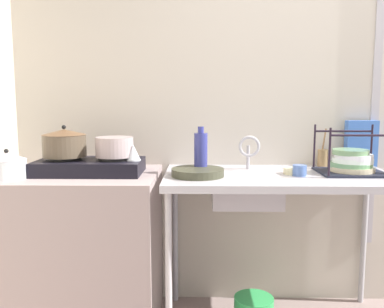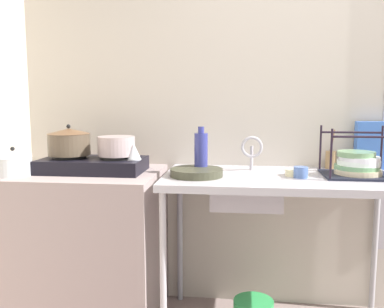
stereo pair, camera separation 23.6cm
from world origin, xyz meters
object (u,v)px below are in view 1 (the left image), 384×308
(frying_pan, at_px, (198,172))
(dish_rack, at_px, (352,163))
(pot_on_left_burner, at_px, (64,143))
(bottle_by_sink, at_px, (201,153))
(percolator, at_px, (133,160))
(cereal_box, at_px, (361,144))
(faucet, at_px, (249,148))
(stove, at_px, (90,166))
(small_bowl_on_drainboard, at_px, (293,171))
(pot_on_right_burner, at_px, (114,147))
(utensil_jar, at_px, (323,157))
(pot_beside_stove, at_px, (7,166))
(sink_basin, at_px, (246,189))
(cup_by_rack, at_px, (299,170))

(frying_pan, relative_size, dish_rack, 0.80)
(pot_on_left_burner, distance_m, bottle_by_sink, 0.78)
(percolator, xyz_separation_m, cereal_box, (1.40, 0.32, 0.06))
(faucet, bearing_deg, cereal_box, 12.03)
(stove, xyz_separation_m, dish_rack, (1.51, 0.03, 0.02))
(faucet, bearing_deg, bottle_by_sink, -157.91)
(small_bowl_on_drainboard, height_order, cereal_box, cereal_box)
(pot_on_right_burner, distance_m, utensil_jar, 1.31)
(stove, xyz_separation_m, cereal_box, (1.66, 0.29, 0.10))
(pot_on_right_burner, xyz_separation_m, dish_rack, (1.37, 0.03, -0.09))
(pot_beside_stove, xyz_separation_m, cereal_box, (2.06, 0.46, 0.08))
(sink_basin, distance_m, dish_rack, 0.63)
(percolator, bearing_deg, sink_basin, 2.18)
(frying_pan, bearing_deg, sink_basin, 12.23)
(percolator, height_order, small_bowl_on_drainboard, percolator)
(frying_pan, xyz_separation_m, dish_rack, (0.89, 0.10, 0.04))
(bottle_by_sink, bearing_deg, stove, -178.52)
(pot_on_left_burner, height_order, small_bowl_on_drainboard, pot_on_left_burner)
(pot_on_right_burner, relative_size, sink_basin, 0.55)
(sink_basin, bearing_deg, utensil_jar, 29.60)
(bottle_by_sink, relative_size, utensil_jar, 1.12)
(stove, xyz_separation_m, pot_on_left_burner, (-0.14, -0.00, 0.13))
(cup_by_rack, xyz_separation_m, bottle_by_sink, (-0.55, 0.06, 0.09))
(dish_rack, xyz_separation_m, small_bowl_on_drainboard, (-0.34, -0.03, -0.05))
(pot_on_right_burner, xyz_separation_m, faucet, (0.79, 0.13, -0.02))
(pot_on_left_burner, bearing_deg, sink_basin, -0.50)
(stove, distance_m, pot_on_right_burner, 0.18)
(pot_beside_stove, xyz_separation_m, utensil_jar, (1.82, 0.46, -0.01))
(stove, distance_m, cereal_box, 1.69)
(pot_on_right_burner, relative_size, small_bowl_on_drainboard, 1.96)
(frying_pan, xyz_separation_m, cup_by_rack, (0.57, 0.02, 0.01))
(pot_on_right_burner, relative_size, bottle_by_sink, 0.80)
(pot_on_left_burner, relative_size, percolator, 1.43)
(cereal_box, relative_size, utensil_jar, 1.21)
(bottle_by_sink, relative_size, cereal_box, 0.93)
(frying_pan, distance_m, cup_by_rack, 0.57)
(pot_beside_stove, relative_size, sink_basin, 0.52)
(pot_beside_stove, height_order, cup_by_rack, pot_beside_stove)
(pot_on_left_burner, bearing_deg, small_bowl_on_drainboard, 0.34)
(stove, relative_size, utensil_jar, 2.48)
(stove, bearing_deg, percolator, -7.46)
(faucet, xyz_separation_m, cereal_box, (0.73, 0.16, 0.01))
(dish_rack, bearing_deg, percolator, -176.89)
(percolator, bearing_deg, dish_rack, 3.11)
(cup_by_rack, xyz_separation_m, small_bowl_on_drainboard, (-0.02, 0.06, -0.01))
(stove, xyz_separation_m, cup_by_rack, (1.19, -0.05, -0.01))
(sink_basin, relative_size, faucet, 1.86)
(pot_on_left_burner, distance_m, cup_by_rack, 1.34)
(pot_on_right_burner, bearing_deg, sink_basin, -0.69)
(pot_on_right_burner, bearing_deg, frying_pan, -8.24)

